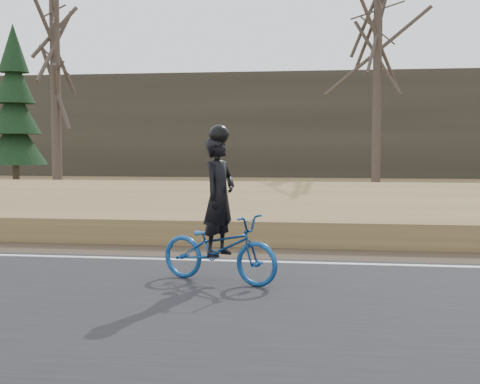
# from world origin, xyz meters

# --- Properties ---
(embankment) EXTENTS (120.00, 5.00, 0.44)m
(embankment) POSITION_xyz_m (0.00, 4.20, 0.22)
(embankment) COLOR olive
(embankment) RESTS_ON ground
(ballast) EXTENTS (120.00, 3.00, 0.45)m
(ballast) POSITION_xyz_m (0.00, 8.00, 0.23)
(ballast) COLOR slate
(ballast) RESTS_ON ground
(railroad) EXTENTS (120.00, 2.40, 0.29)m
(railroad) POSITION_xyz_m (0.00, 8.00, 0.53)
(railroad) COLOR black
(railroad) RESTS_ON ballast
(treeline_backdrop) EXTENTS (120.00, 4.00, 6.00)m
(treeline_backdrop) POSITION_xyz_m (0.00, 30.00, 3.00)
(treeline_backdrop) COLOR #383328
(treeline_backdrop) RESTS_ON ground
(cyclist) EXTENTS (1.79, 1.17, 2.03)m
(cyclist) POSITION_xyz_m (5.25, -1.37, 0.70)
(cyclist) COLOR navy
(cyclist) RESTS_ON road
(bare_tree_near_left) EXTENTS (0.36, 0.36, 7.00)m
(bare_tree_near_left) POSITION_xyz_m (-3.27, 13.15, 3.50)
(bare_tree_near_left) COLOR #463B33
(bare_tree_near_left) RESTS_ON ground
(bare_tree_center) EXTENTS (0.36, 0.36, 9.32)m
(bare_tree_center) POSITION_xyz_m (8.28, 17.16, 4.66)
(bare_tree_center) COLOR #463B33
(bare_tree_center) RESTS_ON ground
(conifer) EXTENTS (2.60, 2.60, 6.83)m
(conifer) POSITION_xyz_m (-6.48, 16.38, 3.23)
(conifer) COLOR #463B33
(conifer) RESTS_ON ground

